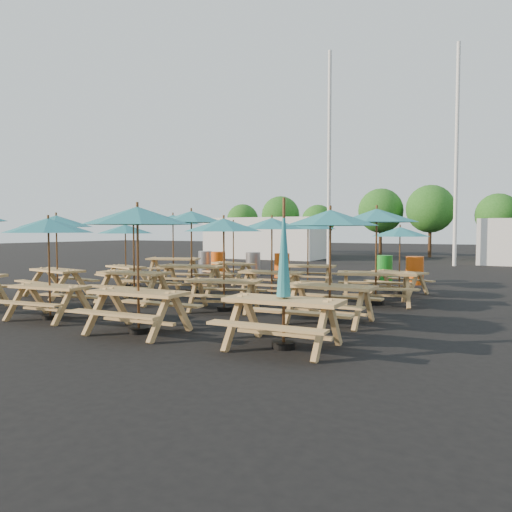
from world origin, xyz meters
The scene contains 31 objects.
ground centered at (0.00, 0.00, 0.00)m, with size 120.00×120.00×0.00m, color black.
picnic_unit_1 centered at (-4.27, -2.91, 2.07)m, with size 2.40×2.40×2.41m.
picnic_unit_2 centered at (-4.19, -0.12, 1.86)m, with size 2.34×2.34×2.16m.
picnic_unit_3 centered at (-4.33, 2.69, 2.21)m, with size 2.78×2.78×2.57m.
picnic_unit_4 centered at (-1.35, -5.56, 1.92)m, with size 2.08×2.08×2.23m.
picnic_unit_5 centered at (-1.48, -2.72, 2.14)m, with size 2.30×2.30×2.49m.
picnic_unit_6 centered at (-1.33, -0.28, 2.21)m, with size 2.58×2.58×2.57m.
picnic_unit_7 centered at (-1.56, 2.65, 1.95)m, with size 2.47×2.47×2.27m.
picnic_unit_8 centered at (1.37, -5.78, 2.08)m, with size 2.16×2.16×2.42m.
picnic_unit_9 centered at (1.41, -2.77, 1.94)m, with size 2.33×2.33×2.26m.
picnic_unit_10 centered at (1.46, -0.26, 2.00)m, with size 2.15×2.15×2.33m.
picnic_unit_11 centered at (1.42, 2.55, 2.00)m, with size 2.33×2.33×2.33m.
picnic_unit_12 centered at (4.32, -5.59, 1.02)m, with size 2.02×1.78×2.49m.
picnic_unit_13 centered at (4.21, -3.06, 2.07)m, with size 2.07×2.07×2.41m.
picnic_unit_14 centered at (4.39, -0.01, 2.18)m, with size 2.70×2.70×2.54m.
picnic_unit_15 centered at (4.47, 2.45, 1.78)m, with size 2.25×2.25×2.07m.
waste_bin_0 centered at (-4.91, 5.78, 0.50)m, with size 0.62×0.62×1.00m, color gray.
waste_bin_1 centered at (-4.03, 5.49, 0.50)m, with size 0.62×0.62×1.00m, color #D74E0C.
waste_bin_2 centered at (-2.44, 5.79, 0.50)m, with size 0.62×0.62×1.00m, color gray.
waste_bin_3 centered at (-0.95, 5.52, 0.50)m, with size 0.62×0.62×1.00m, color #D74E0C.
waste_bin_4 centered at (3.19, 5.75, 0.50)m, with size 0.62×0.62×1.00m, color #188520.
waste_bin_5 centered at (4.37, 5.46, 0.50)m, with size 0.62×0.62×1.00m, color #D74E0C.
mast_0 centered at (-2.00, 14.00, 6.00)m, with size 0.20×0.20×12.00m, color silver.
mast_1 centered at (4.50, 16.00, 6.00)m, with size 0.20×0.20×12.00m, color silver.
event_tent_0 centered at (-8.00, 18.00, 1.40)m, with size 8.00×4.00×2.80m, color silver.
tree_0 centered at (-14.07, 25.25, 2.83)m, with size 2.80×2.80×4.24m.
tree_1 centered at (-9.74, 23.90, 3.15)m, with size 3.11×3.11×4.72m.
tree_2 centered at (-6.39, 23.65, 2.62)m, with size 2.59×2.59×3.93m.
tree_3 centered at (-1.75, 24.72, 3.41)m, with size 3.36×3.36×5.09m.
tree_4 centered at (1.90, 24.26, 3.46)m, with size 3.41×3.41×5.17m.
tree_5 centered at (6.22, 24.67, 2.97)m, with size 2.94×2.94×4.45m.
Camera 1 is at (7.78, -13.00, 1.96)m, focal length 35.00 mm.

